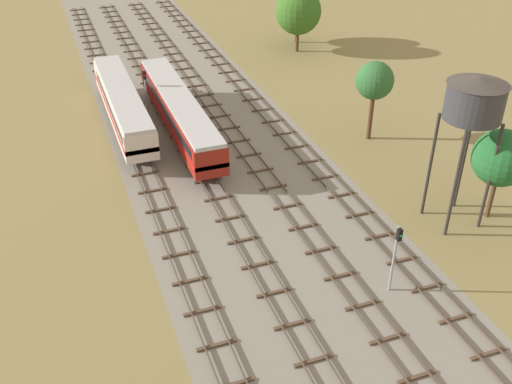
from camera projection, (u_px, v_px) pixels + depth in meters
ground_plane at (244, 191)px, 48.06m from camera, size 480.00×480.00×0.00m
ballast_bed at (244, 191)px, 48.05m from camera, size 18.30×176.00×0.01m
track_far_left at (156, 199)px, 46.67m from camera, size 2.40×126.00×0.29m
track_left at (213, 188)px, 48.08m from camera, size 2.40×126.00×0.29m
track_centre_left at (267, 178)px, 49.48m from camera, size 2.40×126.00×0.29m
track_centre at (317, 169)px, 50.88m from camera, size 2.40×126.00×0.29m
passenger_coach_left_mid at (179, 110)px, 55.43m from camera, size 2.96×22.00×3.80m
diesel_railcar_far_left_midfar at (123, 103)px, 56.93m from camera, size 2.96×20.50×3.80m
water_tower at (475, 101)px, 39.32m from camera, size 4.18×4.18×11.48m
signal_post_nearest at (396, 251)px, 35.97m from camera, size 0.28×0.47×5.05m
signal_post_near at (146, 90)px, 57.03m from camera, size 0.28×0.47×5.70m
lineside_tree_1 at (297, 7)px, 78.78m from camera, size 5.26×5.26×7.44m
lineside_tree_2 at (375, 81)px, 53.07m from camera, size 3.53×3.53×7.65m
lineside_tree_3 at (298, 11)px, 75.24m from camera, size 5.96×5.96×8.28m
lineside_tree_4 at (501, 158)px, 42.21m from camera, size 4.26×4.26×7.24m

